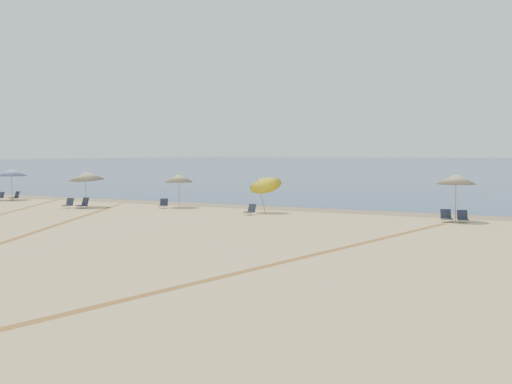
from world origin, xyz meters
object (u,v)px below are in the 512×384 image
Objects in this scene: umbrella_3 at (265,181)px; umbrella_4 at (456,179)px; umbrella_0 at (11,172)px; chair_6 at (446,216)px; chair_3 at (83,204)px; chair_0 at (0,196)px; chair_5 at (251,210)px; chair_1 at (15,196)px; umbrella_2 at (179,178)px; chair_4 at (164,204)px; chair_7 at (463,217)px; chair_2 at (69,204)px; umbrella_1 at (86,176)px.

umbrella_3 is 11.05m from umbrella_4.
chair_6 is at bearing -0.61° from umbrella_0.
chair_3 is (-11.85, -2.76, -1.59)m from umbrella_3.
chair_0 is 0.81× the size of chair_6.
umbrella_0 is 10.65m from chair_3.
chair_5 is (-0.20, -1.49, -1.62)m from umbrella_3.
chair_1 is 0.97× the size of chair_6.
umbrella_2 is 2.93× the size of chair_1.
umbrella_4 is 18.45m from chair_4.
umbrella_3 is at bearing -22.18° from chair_4.
chair_1 is at bearing -21.62° from umbrella_0.
umbrella_4 is 23.19m from chair_3.
chair_5 is at bearing -18.94° from umbrella_2.
chair_3 is 1.11× the size of chair_5.
chair_0 is 34.05m from chair_7.
chair_2 is 12.85m from chair_5.
chair_3 reaches higher than chair_6.
umbrella_0 is 3.13× the size of chair_3.
chair_6 reaches higher than chair_7.
umbrella_2 is 6.78m from umbrella_3.
umbrella_0 is 3.05× the size of chair_6.
chair_1 is 32.72m from chair_7.
umbrella_1 is at bearing -16.37° from chair_0.
umbrella_3 is (12.33, 1.91, -0.20)m from umbrella_1.
umbrella_0 is 3.23× the size of chair_7.
umbrella_2 is (5.60, 2.66, -0.15)m from umbrella_1.
umbrella_3 reaches higher than umbrella_2.
chair_7 is at bearing -2.21° from umbrella_2.
umbrella_1 is 0.96× the size of umbrella_4.
umbrella_4 is at bearing -0.78° from umbrella_2.
umbrella_1 reaches higher than chair_6.
chair_0 is at bearing -171.18° from chair_5.
umbrella_4 is at bearing 3.02° from chair_2.
chair_4 is at bearing -120.12° from umbrella_2.
chair_2 is at bearing -122.32° from umbrella_1.
chair_1 is 21.10m from chair_5.
chair_0 is at bearing 158.01° from chair_6.
chair_7 is at bearing -46.23° from umbrella_4.
chair_5 is 11.78m from chair_7.
chair_3 is at bearing -145.47° from umbrella_2.
chair_7 is at bearing -0.41° from umbrella_0.
chair_6 is at bearing 19.48° from chair_5.
umbrella_2 is at bearing 25.40° from chair_2.
chair_6 is at bearing -6.84° from chair_0.
umbrella_0 reaches higher than chair_3.
umbrella_0 is 21.83m from chair_5.
chair_7 reaches higher than chair_0.
chair_4 is 0.95× the size of chair_6.
umbrella_3 is 3.85× the size of chair_2.
umbrella_2 is 2.02m from chair_4.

